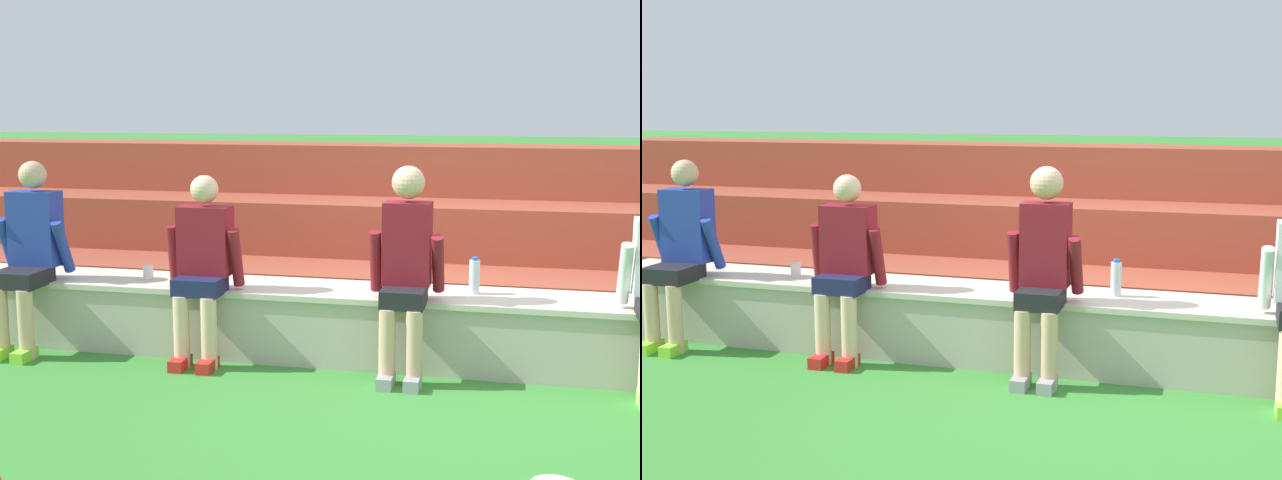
% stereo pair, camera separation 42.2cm
% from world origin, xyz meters
% --- Properties ---
extents(ground_plane, '(80.00, 80.00, 0.00)m').
position_xyz_m(ground_plane, '(0.00, 0.00, 0.00)').
color(ground_plane, '#388433').
extents(stone_seating_wall, '(7.62, 0.62, 0.51)m').
position_xyz_m(stone_seating_wall, '(0.00, 0.29, 0.27)').
color(stone_seating_wall, '#B7AF9E').
rests_on(stone_seating_wall, ground).
extents(brick_bleachers, '(11.06, 2.31, 1.41)m').
position_xyz_m(brick_bleachers, '(0.00, 2.25, 0.55)').
color(brick_bleachers, '#99422E').
rests_on(brick_bleachers, ground).
extents(person_far_left, '(0.54, 0.60, 1.40)m').
position_xyz_m(person_far_left, '(-3.06, 0.00, 0.74)').
color(person_far_left, '#DBAD89').
rests_on(person_far_left, ground).
extents(person_left_of_center, '(0.55, 0.49, 1.32)m').
position_xyz_m(person_left_of_center, '(-1.71, -0.01, 0.71)').
color(person_left_of_center, beige).
rests_on(person_left_of_center, ground).
extents(person_center, '(0.50, 0.53, 1.41)m').
position_xyz_m(person_center, '(-0.28, -0.02, 0.76)').
color(person_center, '#DBAD89').
rests_on(person_center, ground).
extents(water_bottle_near_right, '(0.07, 0.07, 0.26)m').
position_xyz_m(water_bottle_near_right, '(0.15, 0.34, 0.63)').
color(water_bottle_near_right, silver).
rests_on(water_bottle_near_right, stone_seating_wall).
extents(plastic_cup_left_end, '(0.08, 0.08, 0.10)m').
position_xyz_m(plastic_cup_left_end, '(-2.25, 0.28, 0.56)').
color(plastic_cup_left_end, white).
rests_on(plastic_cup_left_end, stone_seating_wall).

